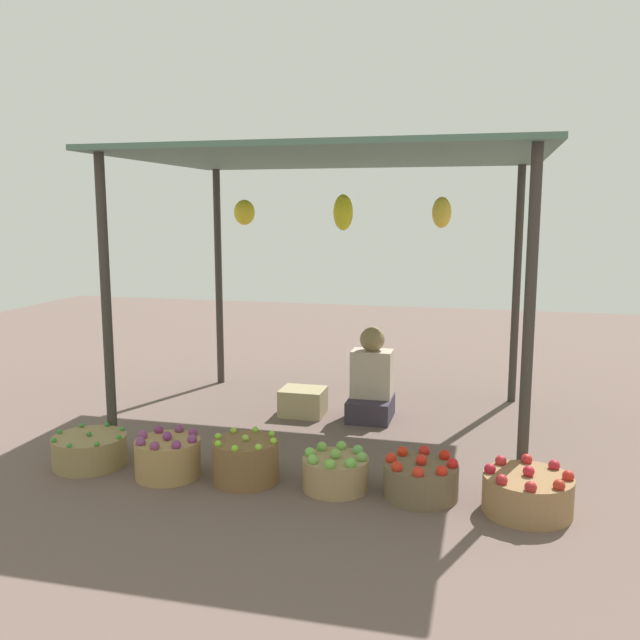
% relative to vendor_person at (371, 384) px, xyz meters
% --- Properties ---
extents(ground_plane, '(14.00, 14.00, 0.00)m').
position_rel_vendor_person_xyz_m(ground_plane, '(-0.26, -0.22, -0.30)').
color(ground_plane, brown).
extents(market_stall_structure, '(3.17, 2.37, 2.18)m').
position_rel_vendor_person_xyz_m(market_stall_structure, '(-0.26, -0.21, 1.71)').
color(market_stall_structure, '#38332D').
rests_on(market_stall_structure, ground).
extents(vendor_person, '(0.36, 0.44, 0.78)m').
position_rel_vendor_person_xyz_m(vendor_person, '(0.00, 0.00, 0.00)').
color(vendor_person, '#37303D').
rests_on(vendor_person, ground).
extents(basket_green_chilies, '(0.50, 0.50, 0.24)m').
position_rel_vendor_person_xyz_m(basket_green_chilies, '(-1.70, -1.54, -0.19)').
color(basket_green_chilies, '#907A4E').
rests_on(basket_green_chilies, ground).
extents(basket_purple_onions, '(0.43, 0.43, 0.31)m').
position_rel_vendor_person_xyz_m(basket_purple_onions, '(-1.09, -1.59, -0.17)').
color(basket_purple_onions, '#A58350').
rests_on(basket_purple_onions, ground).
extents(basket_limes, '(0.43, 0.43, 0.31)m').
position_rel_vendor_person_xyz_m(basket_limes, '(-0.56, -1.54, -0.16)').
color(basket_limes, brown).
rests_on(basket_limes, ground).
extents(basket_green_apples, '(0.42, 0.42, 0.26)m').
position_rel_vendor_person_xyz_m(basket_green_apples, '(0.03, -1.53, -0.19)').
color(basket_green_apples, '#A1855A').
rests_on(basket_green_apples, ground).
extents(basket_red_tomatoes, '(0.46, 0.46, 0.27)m').
position_rel_vendor_person_xyz_m(basket_red_tomatoes, '(0.57, -1.52, -0.19)').
color(basket_red_tomatoes, brown).
rests_on(basket_red_tomatoes, ground).
extents(basket_red_apples, '(0.52, 0.52, 0.28)m').
position_rel_vendor_person_xyz_m(basket_red_apples, '(1.19, -1.59, -0.18)').
color(basket_red_apples, '#926D47').
rests_on(basket_red_apples, ground).
extents(wooden_crate_near_vendor, '(0.37, 0.31, 0.23)m').
position_rel_vendor_person_xyz_m(wooden_crate_near_vendor, '(-0.58, -0.06, -0.18)').
color(wooden_crate_near_vendor, tan).
rests_on(wooden_crate_near_vendor, ground).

